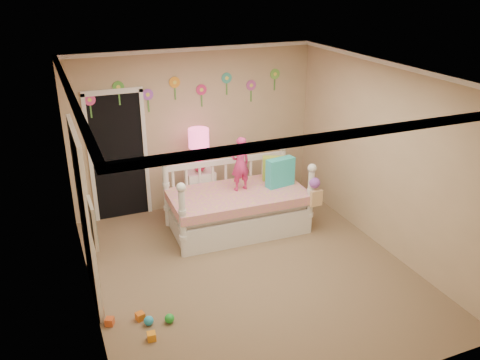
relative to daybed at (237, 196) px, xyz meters
name	(u,v)px	position (x,y,z in m)	size (l,w,h in m)	color
floor	(250,270)	(-0.28, -1.14, -0.56)	(4.00, 4.50, 0.01)	#7F684C
ceiling	(252,74)	(-0.28, -1.14, 2.04)	(4.00, 4.50, 0.01)	white
back_wall	(195,130)	(-0.28, 1.11, 0.74)	(4.00, 0.01, 2.60)	tan
left_wall	(82,208)	(-2.28, -1.14, 0.74)	(0.01, 4.50, 2.60)	tan
right_wall	(385,158)	(1.72, -1.14, 0.74)	(0.01, 4.50, 2.60)	tan
crown_molding	(252,76)	(-0.28, -1.14, 2.01)	(4.00, 4.50, 0.06)	white
daybed	(237,196)	(0.00, 0.00, 0.00)	(2.05, 1.10, 1.11)	white
pillow_turquoise	(280,172)	(0.69, -0.04, 0.28)	(0.44, 0.15, 0.44)	teal
pillow_lime	(275,168)	(0.72, 0.20, 0.25)	(0.40, 0.15, 0.38)	#ABCE3E
child	(240,164)	(0.07, 0.06, 0.48)	(0.30, 0.20, 0.83)	#DA317B
nightstand	(201,192)	(-0.35, 0.72, -0.19)	(0.44, 0.33, 0.73)	white
table_lamp	(199,143)	(-0.35, 0.72, 0.64)	(0.32, 0.32, 0.70)	#E61E54
closet_doorway	(118,156)	(-1.53, 1.10, 0.48)	(0.90, 0.04, 2.07)	black
flower_decals	(188,91)	(-0.37, 1.10, 1.38)	(3.40, 0.02, 0.50)	#B2668C
mirror_closet	(85,216)	(-2.24, -0.84, 0.49)	(0.07, 1.30, 2.10)	white
wall_picture	(93,223)	(-2.25, -2.04, 0.99)	(0.05, 0.34, 0.42)	white
hanging_bag	(315,193)	(0.98, -0.59, 0.12)	(0.20, 0.16, 0.36)	beige
toy_scatter	(140,337)	(-1.92, -1.94, -0.50)	(0.80, 1.30, 0.11)	#996666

